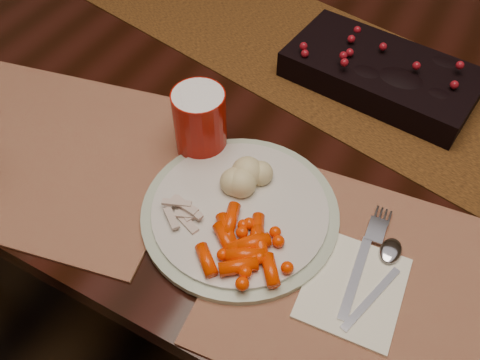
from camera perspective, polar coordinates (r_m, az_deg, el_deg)
The scene contains 14 objects.
floor at distance 1.52m, azimuth 6.31°, elevation -12.70°, with size 5.00×5.00×0.00m, color black.
dining_table at distance 1.19m, azimuth 7.84°, elevation -4.64°, with size 1.80×1.00×0.75m, color black.
table_runner at distance 0.99m, azimuth 9.71°, elevation 13.02°, with size 1.54×0.32×0.00m, color #301D0B.
centerpiece at distance 0.94m, azimuth 15.63°, elevation 11.85°, with size 0.33×0.17×0.07m, color black, non-canonical shape.
placemat_main at distance 0.70m, azimuth 16.61°, elevation -12.18°, with size 0.45×0.33×0.00m, color olive.
placemat_second at distance 0.87m, azimuth -21.54°, elevation 3.22°, with size 0.48×0.35×0.00m, color brown.
dinner_plate at distance 0.72m, azimuth 0.00°, elevation -3.53°, with size 0.28×0.28×0.02m, color silver.
baby_carrots at distance 0.67m, azimuth 0.06°, elevation -7.67°, with size 0.12×0.10×0.02m, color #F33400, non-canonical shape.
mashed_potatoes at distance 0.73m, azimuth 0.21°, elevation 0.90°, with size 0.08×0.07×0.04m, color tan, non-canonical shape.
turkey_shreds at distance 0.70m, azimuth -6.35°, elevation -3.93°, with size 0.07×0.06×0.02m, color tan, non-canonical shape.
napkin at distance 0.68m, azimuth 12.62°, elevation -11.71°, with size 0.12×0.14×0.00m, color white.
fork at distance 0.70m, azimuth 13.43°, elevation -9.21°, with size 0.02×0.16×0.00m, color white, non-canonical shape.
spoon at distance 0.69m, azimuth 15.18°, elevation -11.10°, with size 0.03×0.14×0.00m, color white, non-canonical shape.
red_cup at distance 0.78m, azimuth -4.51°, elevation 6.47°, with size 0.08×0.08×0.11m, color #9F1106.
Camera 1 is at (0.18, -0.67, 1.35)m, focal length 38.00 mm.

